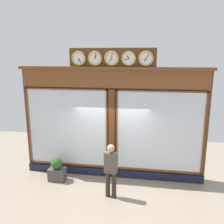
{
  "coord_description": "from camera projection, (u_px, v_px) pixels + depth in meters",
  "views": [
    {
      "loc": [
        -1.24,
        7.74,
        4.21
      ],
      "look_at": [
        0.0,
        0.0,
        2.36
      ],
      "focal_mm": 38.61,
      "sensor_mm": 36.0,
      "label": 1
    }
  ],
  "objects": [
    {
      "name": "pedestrian",
      "position": [
        111.0,
        169.0,
        7.14
      ],
      "size": [
        0.39,
        0.28,
        1.69
      ],
      "color": "#312A24",
      "rests_on": "ground_plane"
    },
    {
      "name": "planter_shrub",
      "position": [
        57.0,
        163.0,
        8.19
      ],
      "size": [
        0.39,
        0.39,
        0.39
      ],
      "primitive_type": "sphere",
      "color": "#285623",
      "rests_on": "planter_box"
    },
    {
      "name": "planter_box",
      "position": [
        57.0,
        174.0,
        8.28
      ],
      "size": [
        0.56,
        0.36,
        0.44
      ],
      "primitive_type": "cube",
      "color": "#4C4742",
      "rests_on": "ground_plane"
    },
    {
      "name": "shop_facade",
      "position": [
        113.0,
        122.0,
        8.26
      ],
      "size": [
        6.37,
        0.42,
        4.44
      ],
      "color": "#5B3319",
      "rests_on": "ground_plane"
    }
  ]
}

